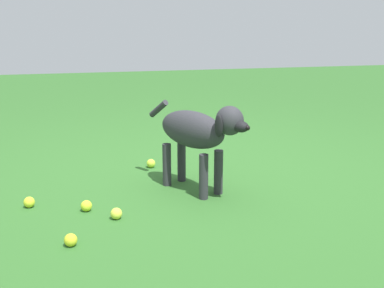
# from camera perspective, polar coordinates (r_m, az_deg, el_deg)

# --- Properties ---
(ground) EXTENTS (14.00, 14.00, 0.00)m
(ground) POSITION_cam_1_polar(r_m,az_deg,el_deg) (3.44, 0.87, -3.89)
(ground) COLOR #2D6026
(dog) EXTENTS (0.79, 0.50, 0.60)m
(dog) POSITION_cam_1_polar(r_m,az_deg,el_deg) (3.05, 0.68, 1.42)
(dog) COLOR #2D2D33
(dog) RESTS_ON ground
(tennis_ball_0) EXTENTS (0.07, 0.07, 0.07)m
(tennis_ball_0) POSITION_cam_1_polar(r_m,az_deg,el_deg) (2.77, -9.00, -8.18)
(tennis_ball_0) COLOR #D3E041
(tennis_ball_0) RESTS_ON ground
(tennis_ball_1) EXTENTS (0.07, 0.07, 0.07)m
(tennis_ball_1) POSITION_cam_1_polar(r_m,az_deg,el_deg) (2.50, -14.25, -11.02)
(tennis_ball_1) COLOR #CBD12A
(tennis_ball_1) RESTS_ON ground
(tennis_ball_2) EXTENTS (0.07, 0.07, 0.07)m
(tennis_ball_2) POSITION_cam_1_polar(r_m,az_deg,el_deg) (3.05, -18.82, -6.57)
(tennis_ball_2) COLOR yellow
(tennis_ball_2) RESTS_ON ground
(tennis_ball_3) EXTENTS (0.07, 0.07, 0.07)m
(tennis_ball_3) POSITION_cam_1_polar(r_m,az_deg,el_deg) (2.90, -12.46, -7.20)
(tennis_ball_3) COLOR #C8DE2D
(tennis_ball_3) RESTS_ON ground
(tennis_ball_4) EXTENTS (0.07, 0.07, 0.07)m
(tennis_ball_4) POSITION_cam_1_polar(r_m,az_deg,el_deg) (3.65, -4.91, -2.31)
(tennis_ball_4) COLOR #C4E43A
(tennis_ball_4) RESTS_ON ground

